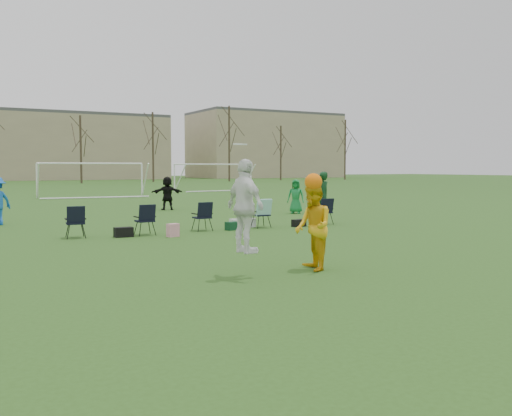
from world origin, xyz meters
TOP-DOWN VIEW (x-y plane):
  - ground at (0.00, 0.00)m, footprint 260.00×260.00m
  - fielder_green_far at (8.82, 12.60)m, footprint 0.91×0.88m
  - fielder_black at (4.44, 17.58)m, footprint 1.61×0.81m
  - center_contest at (0.54, 0.21)m, footprint 2.29×1.11m
  - sideline_setup at (3.36, 7.98)m, footprint 9.67×1.65m
  - goal_mid at (4.00, 32.00)m, footprint 7.40×0.63m
  - goal_right at (16.00, 38.00)m, footprint 7.35×1.14m
  - building_row at (6.73, 96.00)m, footprint 126.00×16.00m

SIDE VIEW (x-z plane):
  - ground at x=0.00m, z-range 0.00..0.00m
  - sideline_setup at x=3.36m, z-range -0.41..1.55m
  - fielder_green_far at x=8.82m, z-range 0.00..1.57m
  - fielder_black at x=4.44m, z-range 0.00..1.67m
  - center_contest at x=0.54m, z-range -0.16..2.41m
  - goal_mid at x=4.00m, z-range 0.69..3.15m
  - goal_right at x=16.00m, z-range 0.69..3.15m
  - building_row at x=6.73m, z-range -0.51..12.49m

